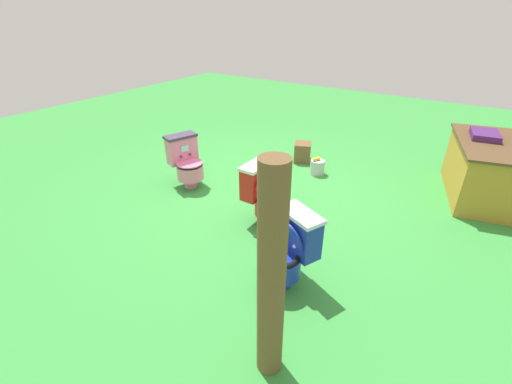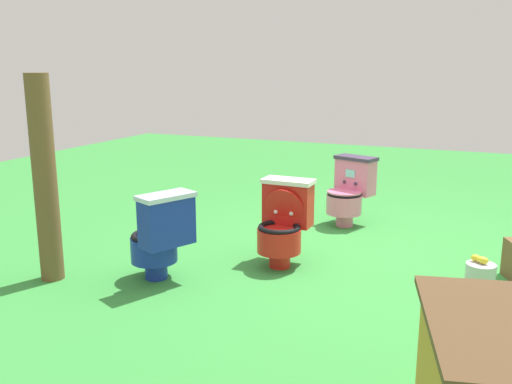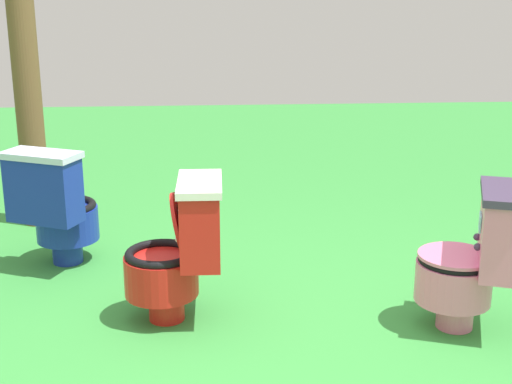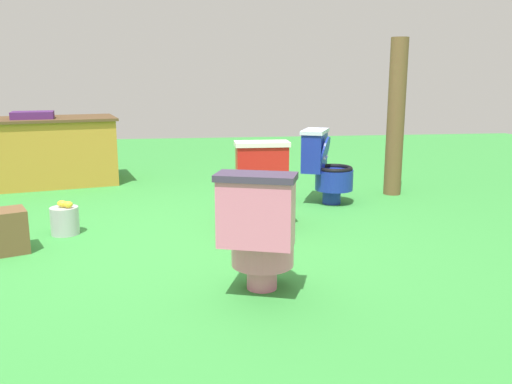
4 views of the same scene
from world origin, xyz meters
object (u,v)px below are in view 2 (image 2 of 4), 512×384
Objects in this scene: toilet_pink at (349,191)px; wooden_post at (45,180)px; lemon_bucket at (480,277)px; toilet_blue at (160,236)px; toilet_red at (283,222)px.

toilet_pink is 0.45× the size of wooden_post.
wooden_post is at bearing 73.22° from toilet_pink.
toilet_blue is at bearing 18.32° from lemon_bucket.
toilet_pink is at bearing -125.87° from wooden_post.
toilet_blue is 2.36m from toilet_pink.
toilet_pink reaches higher than lemon_bucket.
toilet_red is at bearing 100.79° from toilet_pink.
toilet_red is at bearing 1.08° from lemon_bucket.
lemon_bucket is at bearing 153.68° from toilet_pink.
toilet_pink is 3.07m from wooden_post.
toilet_pink is 2.63× the size of lemon_bucket.
toilet_red is 1.94m from wooden_post.
lemon_bucket is at bearing -47.70° from toilet_blue.
lemon_bucket is (-1.58, -0.03, -0.26)m from toilet_red.
wooden_post reaches higher than toilet_pink.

